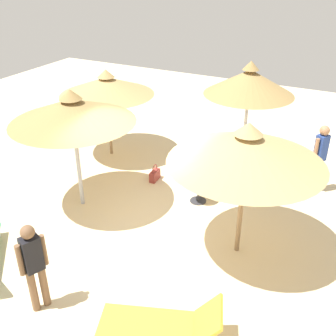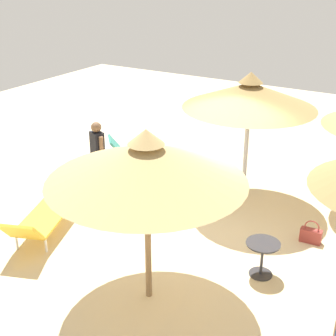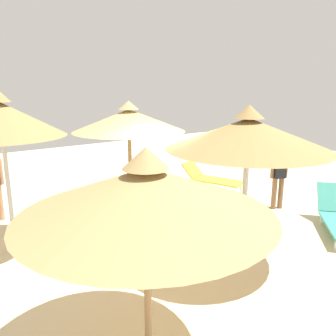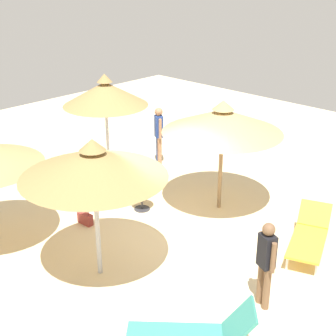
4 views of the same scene
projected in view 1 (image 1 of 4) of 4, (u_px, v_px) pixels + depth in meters
The scene contains 10 objects.
ground at pixel (146, 225), 8.99m from camera, with size 24.00×24.00×0.10m, color beige.
parasol_umbrella_near_right at pixel (247, 148), 7.11m from camera, with size 2.87×2.87×2.76m.
parasol_umbrella_far_left at pixel (72, 111), 8.59m from camera, with size 2.74×2.74×2.82m.
parasol_umbrella_edge at pixel (249, 82), 9.82m from camera, with size 2.24×2.24×3.06m.
parasol_umbrella_back at pixel (107, 86), 11.14m from camera, with size 2.65×2.65×2.53m.
lounge_chair_far_right at pixel (163, 324), 6.04m from camera, with size 1.97×1.27×0.81m.
person_standing_front at pixel (34, 263), 6.42m from camera, with size 0.32×0.45×1.67m.
person_standing_near_left at pixel (320, 155), 9.73m from camera, with size 0.32×0.40×1.77m.
handbag at pixel (155, 175), 10.62m from camera, with size 0.18×0.40×0.46m.
side_table_round at pixel (199, 186), 9.58m from camera, with size 0.57×0.57×0.62m.
Camera 1 is at (-3.78, 6.30, 5.31)m, focal length 43.11 mm.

